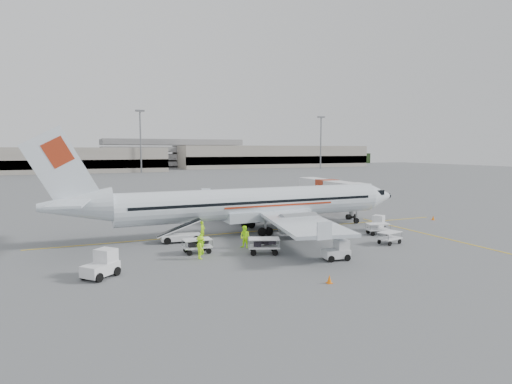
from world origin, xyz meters
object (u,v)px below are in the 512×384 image
jet_bridge (327,196)px  tug_mid (336,250)px  tug_aft (100,264)px  belt_loader (181,228)px  tug_fore (377,223)px  aircraft (256,182)px

jet_bridge → tug_mid: bearing=-117.2°
jet_bridge → tug_mid: (-12.75, -21.17, -1.42)m
jet_bridge → tug_aft: bearing=-143.3°
belt_loader → tug_fore: 19.88m
aircraft → tug_mid: size_ratio=18.50×
aircraft → belt_loader: 9.06m
tug_fore → tug_aft: tug_aft is taller
aircraft → jet_bridge: (13.92, 8.74, -2.84)m
aircraft → tug_aft: aircraft is taller
tug_mid → tug_aft: size_ratio=0.85×
tug_fore → tug_aft: 27.66m
jet_bridge → belt_loader: 24.34m
jet_bridge → tug_fore: size_ratio=8.29×
aircraft → tug_fore: aircraft is taller
tug_mid → tug_fore: bearing=44.2°
tug_fore → belt_loader: bearing=141.7°
aircraft → tug_mid: bearing=-85.1°
belt_loader → aircraft: bearing=17.5°
aircraft → belt_loader: (-8.09, -1.61, -3.74)m
belt_loader → tug_fore: belt_loader is taller
belt_loader → tug_aft: 11.28m
aircraft → tug_aft: size_ratio=15.73×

